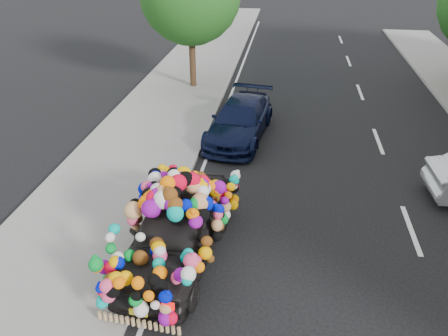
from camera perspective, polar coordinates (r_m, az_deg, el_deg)
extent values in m
plane|color=black|center=(11.21, 5.18, -6.41)|extent=(100.00, 100.00, 0.00)
cube|color=gray|center=(12.09, -15.64, -4.25)|extent=(4.00, 60.00, 0.12)
cube|color=gray|center=(11.48, -6.62, -5.14)|extent=(0.15, 60.00, 0.13)
cylinder|color=#332114|center=(19.74, -4.14, 14.15)|extent=(0.28, 0.28, 2.73)
imported|color=black|center=(9.61, -6.20, -8.06)|extent=(2.07, 4.36, 1.44)
cube|color=red|center=(8.33, -15.08, -15.66)|extent=(0.22, 0.08, 0.14)
cube|color=red|center=(7.94, -7.31, -17.45)|extent=(0.22, 0.08, 0.14)
cube|color=yellow|center=(8.32, -11.12, -18.06)|extent=(0.34, 0.07, 0.12)
imported|color=black|center=(15.05, 2.09, 6.28)|extent=(2.29, 4.52, 1.26)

